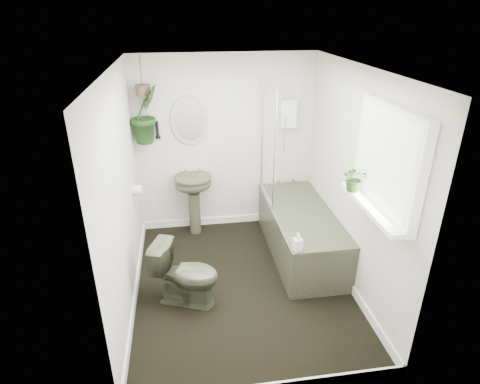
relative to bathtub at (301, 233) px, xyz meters
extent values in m
cube|color=black|center=(-0.80, -0.50, -0.30)|extent=(2.30, 2.80, 0.02)
cube|color=white|center=(-0.80, -0.50, 2.02)|extent=(2.30, 2.80, 0.02)
cube|color=silver|center=(-0.80, 0.91, 0.86)|extent=(2.30, 0.02, 2.30)
cube|color=silver|center=(-0.80, -1.91, 0.86)|extent=(2.30, 0.02, 2.30)
cube|color=silver|center=(-1.96, -0.50, 0.86)|extent=(0.02, 2.80, 2.30)
cube|color=silver|center=(0.36, -0.50, 0.86)|extent=(0.02, 2.80, 2.30)
cube|color=white|center=(-0.80, -0.50, -0.24)|extent=(2.30, 2.80, 0.10)
cube|color=white|center=(0.00, 0.84, 1.26)|extent=(0.20, 0.10, 0.35)
ellipsoid|color=#AEA896|center=(-1.25, 0.87, 1.21)|extent=(0.46, 0.03, 0.62)
cylinder|color=black|center=(-1.65, 0.86, 1.11)|extent=(0.04, 0.04, 0.22)
cylinder|color=white|center=(-1.90, 0.20, 0.61)|extent=(0.11, 0.11, 0.11)
cube|color=white|center=(0.29, -1.20, 1.36)|extent=(0.08, 1.00, 0.90)
cube|color=white|center=(0.22, -1.20, 0.94)|extent=(0.18, 1.00, 0.04)
cube|color=white|center=(0.24, -1.20, 1.36)|extent=(0.01, 0.86, 0.76)
imported|color=#3A3E2D|center=(-1.40, -0.69, 0.05)|extent=(0.75, 0.59, 0.67)
imported|color=black|center=(0.17, -0.90, 1.08)|extent=(0.27, 0.25, 0.24)
imported|color=black|center=(-1.77, 0.75, 1.34)|extent=(0.48, 0.48, 0.69)
imported|color=black|center=(-0.29, -0.79, 0.38)|extent=(0.10, 0.10, 0.19)
cylinder|color=#4C3D30|center=(-1.77, 0.75, 1.62)|extent=(0.16, 0.16, 0.12)
camera|label=1|loc=(-1.36, -4.05, 2.50)|focal=30.00mm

